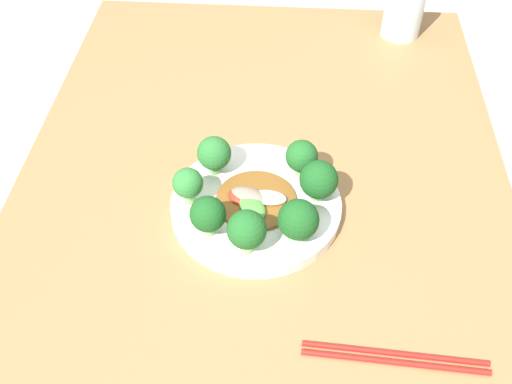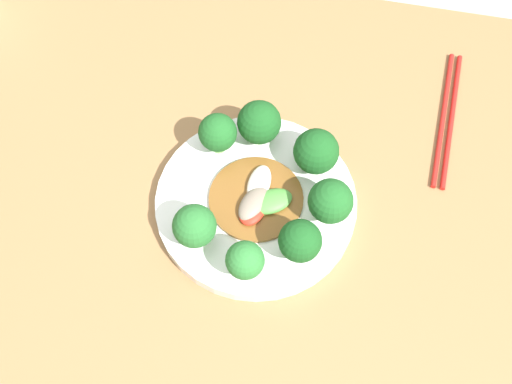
{
  "view_description": "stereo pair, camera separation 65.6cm",
  "coord_description": "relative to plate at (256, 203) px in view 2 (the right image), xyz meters",
  "views": [
    {
      "loc": [
        0.61,
        0.04,
        1.39
      ],
      "look_at": [
        0.01,
        -0.01,
        0.75
      ],
      "focal_mm": 42.0,
      "sensor_mm": 36.0,
      "label": 1
    },
    {
      "loc": [
        0.08,
        -0.35,
        1.4
      ],
      "look_at": [
        0.01,
        -0.01,
        0.75
      ],
      "focal_mm": 42.0,
      "sensor_mm": 36.0,
      "label": 2
    }
  ],
  "objects": [
    {
      "name": "broccoli_southeast",
      "position": [
        0.06,
        -0.06,
        0.05
      ],
      "size": [
        0.05,
        0.05,
        0.07
      ],
      "color": "#89B76B",
      "rests_on": "plate"
    },
    {
      "name": "broccoli_east",
      "position": [
        0.09,
        -0.01,
        0.05
      ],
      "size": [
        0.05,
        0.05,
        0.07
      ],
      "color": "#89B76B",
      "rests_on": "plate"
    },
    {
      "name": "stirfry_center",
      "position": [
        0.0,
        -0.0,
        0.02
      ],
      "size": [
        0.12,
        0.12,
        0.02
      ],
      "color": "brown",
      "rests_on": "plate"
    },
    {
      "name": "table",
      "position": [
        -0.01,
        0.01,
        -0.36
      ],
      "size": [
        1.19,
        0.79,
        0.71
      ],
      "color": "olive",
      "rests_on": "ground_plane"
    },
    {
      "name": "broccoli_northwest",
      "position": [
        -0.06,
        0.07,
        0.05
      ],
      "size": [
        0.05,
        0.05,
        0.06
      ],
      "color": "#7AAD5B",
      "rests_on": "plate"
    },
    {
      "name": "broccoli_south",
      "position": [
        0.01,
        -0.1,
        0.05
      ],
      "size": [
        0.05,
        0.05,
        0.06
      ],
      "color": "#7AAD5B",
      "rests_on": "plate"
    },
    {
      "name": "broccoli_northeast",
      "position": [
        0.06,
        0.06,
        0.05
      ],
      "size": [
        0.06,
        0.06,
        0.07
      ],
      "color": "#89B76B",
      "rests_on": "plate"
    },
    {
      "name": "broccoli_southwest",
      "position": [
        -0.06,
        -0.07,
        0.05
      ],
      "size": [
        0.05,
        0.05,
        0.06
      ],
      "color": "#70A356",
      "rests_on": "plate"
    },
    {
      "name": "broccoli_north",
      "position": [
        -0.01,
        0.09,
        0.05
      ],
      "size": [
        0.06,
        0.06,
        0.07
      ],
      "color": "#70A356",
      "rests_on": "plate"
    },
    {
      "name": "chopsticks",
      "position": [
        0.24,
        0.19,
        -0.01
      ],
      "size": [
        0.03,
        0.23,
        0.01
      ],
      "color": "red",
      "rests_on": "table"
    },
    {
      "name": "plate",
      "position": [
        0.0,
        0.0,
        0.0
      ],
      "size": [
        0.26,
        0.26,
        0.02
      ],
      "color": "white",
      "rests_on": "table"
    },
    {
      "name": "ground_plane",
      "position": [
        -0.01,
        0.01,
        -0.72
      ],
      "size": [
        8.0,
        8.0,
        0.0
      ],
      "primitive_type": "plane",
      "color": "#B7B2A8"
    }
  ]
}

